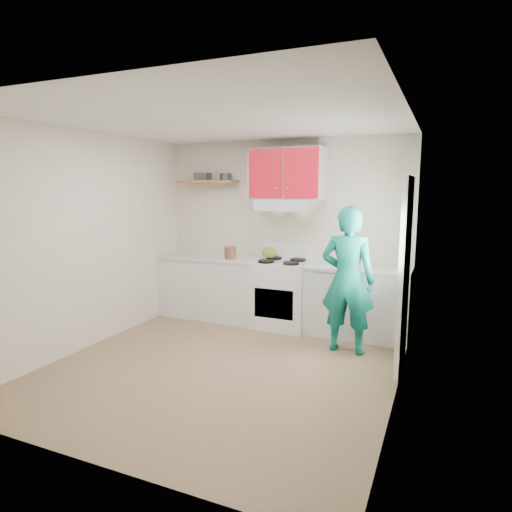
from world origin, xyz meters
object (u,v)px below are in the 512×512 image
at_px(kettle, 269,253).
at_px(tin, 226,177).
at_px(crock, 230,254).
at_px(person, 348,280).
at_px(stove, 282,294).

bearing_deg(kettle, tin, 152.47).
xyz_separation_m(kettle, crock, (-0.51, -0.22, -0.01)).
height_order(tin, crock, tin).
height_order(crock, person, person).
relative_size(tin, crock, 0.84).
relative_size(stove, person, 0.53).
bearing_deg(tin, stove, -12.36).
xyz_separation_m(stove, tin, (-0.97, 0.21, 1.63)).
relative_size(tin, person, 0.10).
bearing_deg(crock, stove, 5.24).
relative_size(stove, crock, 4.68).
xyz_separation_m(tin, crock, (0.21, -0.28, -1.09)).
xyz_separation_m(tin, kettle, (0.72, -0.06, -1.08)).
height_order(tin, kettle, tin).
relative_size(stove, tin, 5.55).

